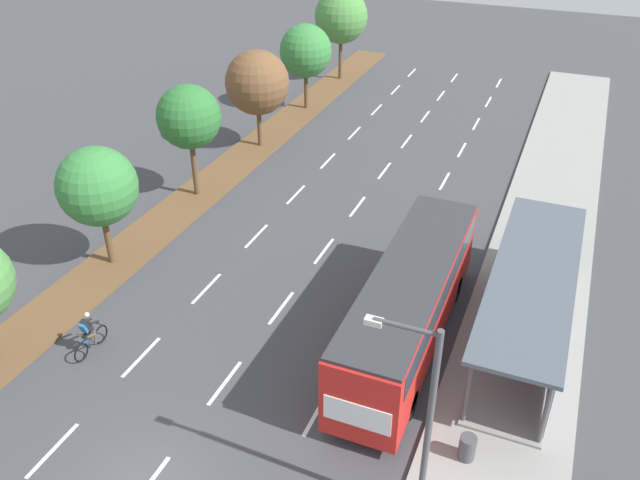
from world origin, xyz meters
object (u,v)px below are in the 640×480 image
median_tree_third (189,117)px  streetlight (423,414)px  bus_shelter (537,300)px  trash_bin (467,448)px  median_tree_fifth (306,51)px  median_tree_fourth (257,83)px  median_tree_second (97,187)px  median_tree_farthest (341,16)px  bus (409,298)px  cyclist (89,334)px

median_tree_third → streetlight: bearing=-42.1°
bus_shelter → trash_bin: bus_shelter is taller
median_tree_fifth → median_tree_third: bearing=-90.8°
median_tree_fourth → median_tree_fifth: bearing=89.8°
median_tree_second → median_tree_fourth: 14.17m
median_tree_second → median_tree_fourth: median_tree_fourth is taller
median_tree_fifth → trash_bin: median_tree_fifth is taller
median_tree_farthest → trash_bin: 37.36m
median_tree_second → trash_bin: bearing=-15.9°
bus_shelter → streetlight: (-2.11, -8.92, 2.02)m
median_tree_farthest → bus_shelter: bearing=-56.2°
median_tree_second → streetlight: streetlight is taller
median_tree_third → median_tree_fifth: bearing=89.2°
median_tree_second → bus: bearing=-0.8°
trash_bin → cyclist: bearing=-178.9°
bus_shelter → median_tree_third: size_ratio=1.90×
bus_shelter → median_tree_farthest: 32.12m
median_tree_second → trash_bin: (16.83, -4.81, -3.27)m
median_tree_third → streetlight: 21.23m
bus_shelter → bus: bus is taller
median_tree_second → median_tree_farthest: (0.11, 28.33, 1.00)m
cyclist → median_tree_fourth: bearing=98.2°
median_tree_fifth → median_tree_farthest: (-0.15, 7.08, 0.77)m
cyclist → median_tree_third: 13.02m
bus_shelter → median_tree_fifth: bearing=132.2°
bus → median_tree_farthest: 31.69m
median_tree_fourth → streetlight: (15.56, -21.32, -0.15)m
bus → trash_bin: (3.20, -4.61, -1.49)m
median_tree_third → median_tree_fifth: 14.17m
bus_shelter → median_tree_second: bearing=-174.4°
bus_shelter → bus: bearing=-155.4°
cyclist → median_tree_fifth: size_ratio=0.32×
streetlight → median_tree_fifth: bearing=118.7°
cyclist → median_tree_second: size_ratio=0.33×
cyclist → median_tree_second: bearing=120.7°
bus → median_tree_second: median_tree_second is taller
cyclist → median_tree_farthest: bearing=95.0°
streetlight → bus_shelter: bearing=76.7°
median_tree_farthest → streetlight: (15.69, -35.49, -0.96)m
median_tree_fourth → streetlight: bearing=-53.9°
bus_shelter → bus: size_ratio=1.00×
bus_shelter → streetlight: 9.38m
bus_shelter → median_tree_fifth: size_ratio=1.96×
cyclist → bus_shelter: bearing=24.7°
median_tree_farthest → trash_bin: median_tree_farthest is taller
streetlight → bus: bearing=107.3°
bus_shelter → bus: (-4.28, -1.96, 0.20)m
median_tree_second → streetlight: (15.80, -7.16, 0.04)m
bus_shelter → cyclist: size_ratio=6.18×
streetlight → median_tree_fourth: bearing=126.1°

